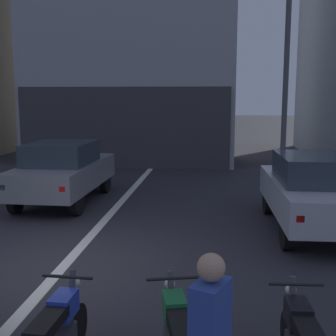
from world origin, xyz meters
The scene contains 5 objects.
ground_plane centered at (0.00, 0.00, 0.00)m, with size 120.00×120.00×0.00m, color #2B2B30.
lane_centre_line centered at (0.00, 6.00, 0.00)m, with size 0.20×18.00×0.01m, color silver.
car_grey_crossing_near centered at (-1.52, 4.51, 0.89)m, with size 1.84×4.13×1.64m.
car_silver_parked_kerbside centered at (4.62, 2.59, 0.89)m, with size 1.85×4.14×1.64m.
street_lamp centered at (4.31, 5.13, 3.99)m, with size 0.36×0.36×6.53m.
Camera 1 is at (2.52, -6.86, 2.85)m, focal length 47.54 mm.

